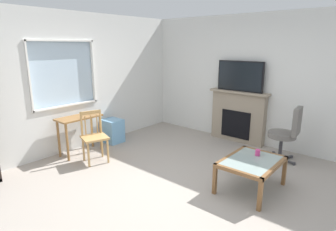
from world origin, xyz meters
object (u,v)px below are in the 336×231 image
coffee_table (252,164)px  tv (240,76)px  desk_under_window (79,124)px  fireplace (238,116)px  sippy_cup (258,153)px  office_chair (287,132)px  plastic_drawer_unit (113,131)px  wooden_chair (94,136)px

coffee_table → tv: bearing=32.4°
desk_under_window → tv: size_ratio=0.83×
fireplace → coffee_table: (-1.79, -1.12, -0.16)m
sippy_cup → fireplace: bearing=35.2°
desk_under_window → office_chair: bearing=-55.4°
plastic_drawer_unit → tv: size_ratio=0.50×
fireplace → coffee_table: size_ratio=1.35×
fireplace → plastic_drawer_unit: bearing=132.0°
desk_under_window → office_chair: 3.77m
plastic_drawer_unit → desk_under_window: bearing=-176.4°
plastic_drawer_unit → fireplace: 2.69m
desk_under_window → plastic_drawer_unit: bearing=3.6°
plastic_drawer_unit → sippy_cup: (0.21, -3.10, 0.25)m
wooden_chair → fireplace: 3.00m
fireplace → sippy_cup: 1.93m
office_chair → fireplace: bearing=69.1°
desk_under_window → office_chair: office_chair is taller
tv → sippy_cup: tv is taller
desk_under_window → wooden_chair: (-0.05, -0.52, -0.12)m
coffee_table → fireplace: bearing=32.1°
desk_under_window → wooden_chair: 0.53m
wooden_chair → office_chair: 3.39m
desk_under_window → office_chair: (2.14, -3.11, -0.03)m
fireplace → wooden_chair: bearing=151.7°
tv → sippy_cup: 2.12m
office_chair → sippy_cup: 1.13m
office_chair → plastic_drawer_unit: bearing=113.0°
desk_under_window → plastic_drawer_unit: 0.87m
office_chair → coffee_table: 1.36m
fireplace → office_chair: 1.25m
plastic_drawer_unit → tv: tv is taller
wooden_chair → plastic_drawer_unit: bearing=33.6°
plastic_drawer_unit → fireplace: fireplace is taller
sippy_cup → desk_under_window: bearing=108.4°
coffee_table → sippy_cup: size_ratio=10.42×
wooden_chair → sippy_cup: (1.06, -2.54, 0.03)m
plastic_drawer_unit → sippy_cup: 3.12m
desk_under_window → tv: (2.57, -1.94, 0.82)m
wooden_chair → coffee_table: (0.85, -2.55, -0.08)m
wooden_chair → coffee_table: 2.68m
plastic_drawer_unit → coffee_table: 3.11m
fireplace → office_chair: bearing=-110.9°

